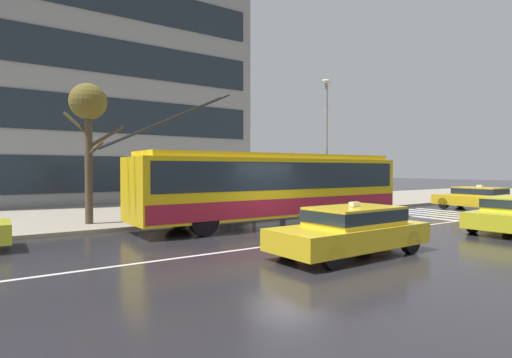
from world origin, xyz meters
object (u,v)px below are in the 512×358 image
pedestrian_at_shelter (284,178)px  pedestrian_approaching_curb (254,180)px  trolleybus (276,185)px  pedestrian_waiting_by_pole (188,180)px  street_tree_bare (88,110)px  bus_shelter (185,174)px  taxi_oncoming_near (352,228)px  street_lamp (326,133)px  taxi_cross_traffic (478,197)px  pedestrian_walking_past (225,192)px

pedestrian_at_shelter → pedestrian_approaching_curb: 2.04m
trolleybus → pedestrian_waiting_by_pole: size_ratio=6.53×
street_tree_bare → bus_shelter: bearing=2.6°
taxi_oncoming_near → street_lamp: street_lamp is taller
bus_shelter → pedestrian_waiting_by_pole: size_ratio=2.11×
taxi_oncoming_near → bus_shelter: 9.58m
taxi_oncoming_near → street_tree_bare: (-4.55, 9.29, 3.86)m
taxi_cross_traffic → bus_shelter: 16.07m
trolleybus → pedestrian_at_shelter: size_ratio=6.49×
pedestrian_waiting_by_pole → street_tree_bare: street_tree_bare is taller
pedestrian_at_shelter → street_lamp: street_lamp is taller
taxi_cross_traffic → pedestrian_at_shelter: pedestrian_at_shelter is taller
taxi_oncoming_near → pedestrian_approaching_curb: 10.34m
street_tree_bare → pedestrian_waiting_by_pole: bearing=10.7°
trolleybus → bus_shelter: bearing=124.4°
trolleybus → pedestrian_waiting_by_pole: trolleybus is taller
pedestrian_at_shelter → street_lamp: 3.36m
trolleybus → pedestrian_walking_past: 4.35m
taxi_cross_traffic → pedestrian_waiting_by_pole: pedestrian_waiting_by_pole is taller
taxi_cross_traffic → pedestrian_approaching_curb: bearing=154.1°
trolleybus → taxi_cross_traffic: (12.71, -1.73, -0.89)m
trolleybus → pedestrian_walking_past: trolleybus is taller
trolleybus → bus_shelter: 4.31m
bus_shelter → taxi_oncoming_near: bearing=-87.4°
taxi_oncoming_near → taxi_cross_traffic: bearing=16.0°
pedestrian_at_shelter → pedestrian_approaching_curb: size_ratio=0.98×
taxi_oncoming_near → bus_shelter: (-0.42, 9.48, 1.35)m
taxi_oncoming_near → pedestrian_walking_past: pedestrian_walking_past is taller
trolleybus → street_lamp: 6.61m
pedestrian_waiting_by_pole → street_tree_bare: 5.44m
trolleybus → street_tree_bare: size_ratio=2.39×
pedestrian_walking_past → trolleybus: bearing=-91.3°
pedestrian_approaching_curb → street_tree_bare: (-7.99, -0.41, 2.85)m
pedestrian_at_shelter → pedestrian_waiting_by_pole: bearing=176.0°
taxi_cross_traffic → pedestrian_at_shelter: bearing=149.0°
street_lamp → street_tree_bare: street_lamp is taller
bus_shelter → pedestrian_approaching_curb: bus_shelter is taller
trolleybus → bus_shelter: size_ratio=3.10×
trolleybus → street_lamp: bearing=26.0°
street_tree_bare → taxi_cross_traffic: bearing=-14.7°
taxi_oncoming_near → street_tree_bare: street_tree_bare is taller
trolleybus → taxi_oncoming_near: 6.33m
bus_shelter → pedestrian_at_shelter: bearing=2.9°
taxi_oncoming_near → pedestrian_at_shelter: bearing=60.7°
bus_shelter → pedestrian_waiting_by_pole: (0.44, 0.67, -0.32)m
trolleybus → street_tree_bare: (-6.55, 3.34, 2.97)m
taxi_oncoming_near → pedestrian_approaching_curb: size_ratio=2.24×
pedestrian_waiting_by_pole → street_lamp: street_lamp is taller
pedestrian_waiting_by_pole → trolleybus: bearing=-64.7°
pedestrian_at_shelter → pedestrian_waiting_by_pole: size_ratio=1.01×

